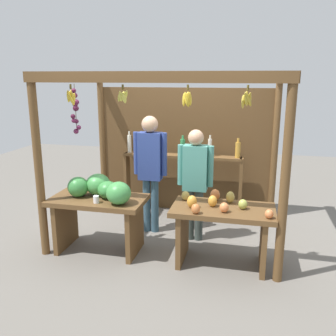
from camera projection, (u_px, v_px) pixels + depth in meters
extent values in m
plane|color=slate|center=(171.00, 233.00, 5.29)|extent=(12.00, 12.00, 0.00)
cylinder|color=brown|center=(39.00, 168.00, 4.41)|extent=(0.10, 0.10, 2.26)
cylinder|color=brown|center=(285.00, 183.00, 3.79)|extent=(0.10, 0.10, 2.26)
cylinder|color=brown|center=(102.00, 141.00, 6.25)|extent=(0.10, 0.10, 2.26)
cylinder|color=brown|center=(275.00, 148.00, 5.63)|extent=(0.10, 0.10, 2.26)
cube|color=brown|center=(151.00, 77.00, 3.83)|extent=(2.95, 0.12, 0.12)
cube|color=brown|center=(71.00, 77.00, 5.07)|extent=(0.12, 2.05, 0.12)
cube|color=brown|center=(285.00, 77.00, 4.45)|extent=(0.12, 2.05, 0.12)
cube|color=#52381E|center=(184.00, 151.00, 5.99)|extent=(2.85, 0.04, 2.03)
cylinder|color=brown|center=(71.00, 87.00, 4.19)|extent=(0.02, 0.02, 0.06)
ellipsoid|color=gold|center=(73.00, 98.00, 4.22)|extent=(0.04, 0.07, 0.15)
ellipsoid|color=gold|center=(74.00, 99.00, 4.26)|extent=(0.06, 0.04, 0.15)
ellipsoid|color=gold|center=(70.00, 96.00, 4.24)|extent=(0.06, 0.08, 0.16)
ellipsoid|color=gold|center=(68.00, 96.00, 4.21)|extent=(0.07, 0.08, 0.16)
ellipsoid|color=gold|center=(71.00, 99.00, 4.20)|extent=(0.09, 0.06, 0.15)
cylinder|color=brown|center=(248.00, 88.00, 3.80)|extent=(0.02, 0.02, 0.06)
ellipsoid|color=gold|center=(250.00, 99.00, 3.82)|extent=(0.04, 0.09, 0.15)
ellipsoid|color=gold|center=(248.00, 99.00, 3.84)|extent=(0.08, 0.05, 0.15)
ellipsoid|color=gold|center=(246.00, 98.00, 3.85)|extent=(0.06, 0.05, 0.15)
ellipsoid|color=gold|center=(243.00, 101.00, 3.84)|extent=(0.04, 0.07, 0.15)
ellipsoid|color=gold|center=(246.00, 99.00, 3.80)|extent=(0.06, 0.05, 0.15)
ellipsoid|color=gold|center=(249.00, 100.00, 3.80)|extent=(0.09, 0.07, 0.15)
cylinder|color=brown|center=(123.00, 87.00, 4.03)|extent=(0.02, 0.02, 0.06)
ellipsoid|color=#D1CC4C|center=(125.00, 98.00, 4.06)|extent=(0.04, 0.06, 0.12)
ellipsoid|color=#D1CC4C|center=(126.00, 95.00, 4.09)|extent=(0.07, 0.05, 0.13)
ellipsoid|color=#D1CC4C|center=(122.00, 96.00, 4.10)|extent=(0.08, 0.06, 0.13)
ellipsoid|color=#D1CC4C|center=(120.00, 97.00, 4.07)|extent=(0.04, 0.08, 0.12)
ellipsoid|color=#D1CC4C|center=(121.00, 96.00, 4.03)|extent=(0.06, 0.05, 0.12)
ellipsoid|color=#D1CC4C|center=(123.00, 98.00, 4.03)|extent=(0.06, 0.05, 0.13)
cylinder|color=brown|center=(188.00, 87.00, 3.97)|extent=(0.02, 0.02, 0.06)
ellipsoid|color=gold|center=(190.00, 99.00, 3.99)|extent=(0.04, 0.09, 0.15)
ellipsoid|color=gold|center=(189.00, 101.00, 4.02)|extent=(0.06, 0.05, 0.15)
ellipsoid|color=gold|center=(188.00, 99.00, 4.03)|extent=(0.07, 0.04, 0.15)
ellipsoid|color=gold|center=(186.00, 98.00, 4.02)|extent=(0.07, 0.08, 0.16)
ellipsoid|color=gold|center=(184.00, 100.00, 4.02)|extent=(0.04, 0.07, 0.15)
ellipsoid|color=gold|center=(186.00, 100.00, 3.99)|extent=(0.07, 0.06, 0.16)
ellipsoid|color=gold|center=(187.00, 99.00, 3.97)|extent=(0.08, 0.04, 0.15)
ellipsoid|color=gold|center=(189.00, 99.00, 3.98)|extent=(0.06, 0.07, 0.16)
cylinder|color=#4C422D|center=(75.00, 107.00, 4.41)|extent=(0.01, 0.01, 0.55)
sphere|color=#511938|center=(74.00, 91.00, 4.36)|extent=(0.06, 0.06, 0.06)
sphere|color=#511938|center=(75.00, 95.00, 4.37)|extent=(0.07, 0.07, 0.07)
sphere|color=#601E42|center=(76.00, 102.00, 4.37)|extent=(0.07, 0.07, 0.07)
sphere|color=#511938|center=(75.00, 104.00, 4.38)|extent=(0.07, 0.07, 0.07)
sphere|color=#47142D|center=(76.00, 108.00, 4.39)|extent=(0.07, 0.07, 0.07)
sphere|color=#47142D|center=(73.00, 116.00, 4.42)|extent=(0.06, 0.06, 0.06)
sphere|color=#601E42|center=(74.00, 121.00, 4.44)|extent=(0.06, 0.06, 0.06)
sphere|color=#511938|center=(76.00, 121.00, 4.46)|extent=(0.06, 0.06, 0.06)
sphere|color=#601E42|center=(79.00, 127.00, 4.46)|extent=(0.06, 0.06, 0.06)
sphere|color=#601E42|center=(76.00, 131.00, 4.47)|extent=(0.06, 0.06, 0.06)
cube|color=brown|center=(98.00, 200.00, 4.61)|extent=(1.20, 0.64, 0.06)
cube|color=brown|center=(65.00, 223.00, 4.80)|extent=(0.06, 0.58, 0.65)
cube|color=brown|center=(135.00, 230.00, 4.59)|extent=(0.06, 0.58, 0.65)
ellipsoid|color=#38843D|center=(78.00, 187.00, 4.62)|extent=(0.36, 0.36, 0.26)
ellipsoid|color=#38843D|center=(108.00, 190.00, 4.56)|extent=(0.35, 0.35, 0.22)
ellipsoid|color=#429347|center=(98.00, 184.00, 4.69)|extent=(0.45, 0.45, 0.28)
ellipsoid|color=#429347|center=(119.00, 193.00, 4.34)|extent=(0.40, 0.40, 0.28)
cylinder|color=white|center=(96.00, 199.00, 4.40)|extent=(0.07, 0.07, 0.09)
cube|color=brown|center=(223.00, 210.00, 4.26)|extent=(1.20, 0.64, 0.06)
cube|color=brown|center=(182.00, 234.00, 4.46)|extent=(0.06, 0.58, 0.65)
cube|color=brown|center=(263.00, 242.00, 4.25)|extent=(0.06, 0.58, 0.65)
ellipsoid|color=#B79E47|center=(230.00, 197.00, 4.41)|extent=(0.13, 0.13, 0.14)
ellipsoid|color=#E07F47|center=(269.00, 214.00, 3.92)|extent=(0.10, 0.10, 0.10)
ellipsoid|color=gold|center=(213.00, 201.00, 4.28)|extent=(0.11, 0.11, 0.14)
ellipsoid|color=#A8B24C|center=(243.00, 204.00, 4.20)|extent=(0.11, 0.11, 0.12)
ellipsoid|color=#E07F47|center=(224.00, 207.00, 4.10)|extent=(0.14, 0.14, 0.11)
ellipsoid|color=#B79E47|center=(186.00, 196.00, 4.50)|extent=(0.11, 0.11, 0.11)
ellipsoid|color=#CC7038|center=(196.00, 209.00, 4.06)|extent=(0.12, 0.12, 0.11)
ellipsoid|color=gold|center=(192.00, 202.00, 4.24)|extent=(0.16, 0.16, 0.15)
ellipsoid|color=#CC7038|center=(215.00, 195.00, 4.49)|extent=(0.13, 0.13, 0.14)
cube|color=brown|center=(127.00, 182.00, 6.06)|extent=(0.05, 0.20, 1.00)
cube|color=brown|center=(240.00, 189.00, 5.66)|extent=(0.05, 0.20, 1.00)
cube|color=brown|center=(182.00, 156.00, 5.74)|extent=(1.85, 0.22, 0.04)
cylinder|color=silver|center=(129.00, 144.00, 5.89)|extent=(0.06, 0.06, 0.29)
cylinder|color=silver|center=(129.00, 133.00, 5.85)|extent=(0.03, 0.03, 0.06)
cylinder|color=gold|center=(155.00, 147.00, 5.81)|extent=(0.07, 0.07, 0.23)
cylinder|color=gold|center=(155.00, 138.00, 5.77)|extent=(0.03, 0.03, 0.06)
cylinder|color=#338C4C|center=(183.00, 147.00, 5.71)|extent=(0.08, 0.08, 0.25)
cylinder|color=#338C4C|center=(183.00, 137.00, 5.67)|extent=(0.04, 0.04, 0.06)
cylinder|color=silver|center=(210.00, 148.00, 5.61)|extent=(0.06, 0.06, 0.27)
cylinder|color=silver|center=(210.00, 137.00, 5.57)|extent=(0.03, 0.03, 0.06)
cylinder|color=gold|center=(238.00, 150.00, 5.52)|extent=(0.08, 0.08, 0.24)
cylinder|color=gold|center=(238.00, 140.00, 5.49)|extent=(0.04, 0.04, 0.06)
cylinder|color=#38596D|center=(147.00, 205.00, 5.28)|extent=(0.11, 0.11, 0.79)
cylinder|color=#38596D|center=(155.00, 206.00, 5.25)|extent=(0.11, 0.11, 0.79)
cube|color=#2D428C|center=(150.00, 156.00, 5.08)|extent=(0.32, 0.19, 0.67)
cylinder|color=#2D428C|center=(136.00, 153.00, 5.12)|extent=(0.08, 0.08, 0.60)
cylinder|color=#2D428C|center=(164.00, 154.00, 5.03)|extent=(0.08, 0.08, 0.60)
sphere|color=tan|center=(150.00, 124.00, 4.98)|extent=(0.23, 0.23, 0.23)
cylinder|color=#3F4B45|center=(190.00, 214.00, 5.01)|extent=(0.11, 0.11, 0.72)
cylinder|color=#3F4B45|center=(199.00, 215.00, 4.99)|extent=(0.11, 0.11, 0.72)
cube|color=teal|center=(195.00, 168.00, 4.84)|extent=(0.32, 0.19, 0.61)
cylinder|color=teal|center=(181.00, 165.00, 4.88)|extent=(0.08, 0.08, 0.55)
cylinder|color=teal|center=(210.00, 166.00, 4.79)|extent=(0.08, 0.08, 0.55)
sphere|color=tan|center=(196.00, 138.00, 4.74)|extent=(0.21, 0.21, 0.21)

